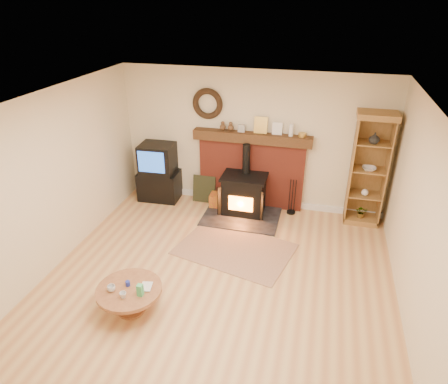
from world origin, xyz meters
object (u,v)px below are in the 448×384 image
(curio_cabinet, at_px, (368,169))
(coffee_table, at_px, (129,293))
(tv_unit, at_px, (159,173))
(wood_stove, at_px, (244,196))

(curio_cabinet, relative_size, coffee_table, 2.40)
(tv_unit, height_order, curio_cabinet, curio_cabinet)
(wood_stove, distance_m, tv_unit, 1.79)
(tv_unit, distance_m, curio_cabinet, 3.94)
(coffee_table, bearing_deg, wood_stove, 73.03)
(wood_stove, xyz_separation_m, coffee_table, (-0.89, -2.92, -0.08))
(curio_cabinet, height_order, coffee_table, curio_cabinet)
(wood_stove, bearing_deg, tv_unit, 173.79)
(wood_stove, relative_size, coffee_table, 1.64)
(tv_unit, relative_size, curio_cabinet, 0.57)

